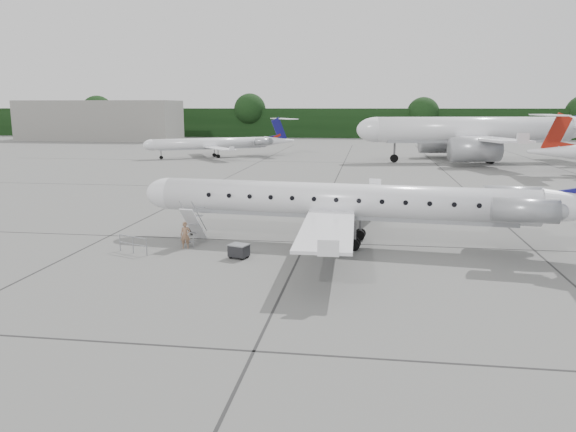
# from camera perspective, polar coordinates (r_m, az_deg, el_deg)

# --- Properties ---
(ground) EXTENTS (320.00, 320.00, 0.00)m
(ground) POSITION_cam_1_polar(r_m,az_deg,el_deg) (28.71, 10.45, -6.33)
(ground) COLOR slate
(ground) RESTS_ON ground
(treeline) EXTENTS (260.00, 4.00, 8.00)m
(treeline) POSITION_cam_1_polar(r_m,az_deg,el_deg) (157.46, 8.83, 9.29)
(treeline) COLOR black
(treeline) RESTS_ON ground
(terminal_building) EXTENTS (40.00, 14.00, 10.00)m
(terminal_building) POSITION_cam_1_polar(r_m,az_deg,el_deg) (153.67, -18.56, 9.19)
(terminal_building) COLOR slate
(terminal_building) RESTS_ON ground
(main_regional_jet) EXTENTS (31.69, 24.26, 7.61)m
(main_regional_jet) POSITION_cam_1_polar(r_m,az_deg,el_deg) (34.89, 5.47, 3.29)
(main_regional_jet) COLOR silver
(main_regional_jet) RESTS_ON ground
(airstair) EXTENTS (1.07, 2.32, 2.39)m
(airstair) POSITION_cam_1_polar(r_m,az_deg,el_deg) (35.69, -9.57, -0.90)
(airstair) COLOR silver
(airstair) RESTS_ON ground
(passenger) EXTENTS (0.67, 0.53, 1.63)m
(passenger) POSITION_cam_1_polar(r_m,az_deg,el_deg) (34.63, -10.38, -1.93)
(passenger) COLOR #835F47
(passenger) RESTS_ON ground
(safety_railing) EXTENTS (2.05, 0.94, 1.00)m
(safety_railing) POSITION_cam_1_polar(r_m,az_deg,el_deg) (34.22, -15.46, -2.85)
(safety_railing) COLOR gray
(safety_railing) RESTS_ON ground
(baggage_cart) EXTENTS (1.22, 1.10, 0.88)m
(baggage_cart) POSITION_cam_1_polar(r_m,az_deg,el_deg) (32.06, -5.02, -3.53)
(baggage_cart) COLOR black
(baggage_cart) RESTS_ON ground
(bg_narrowbody) EXTENTS (43.13, 34.57, 13.84)m
(bg_narrowbody) POSITION_cam_1_polar(r_m,az_deg,el_deg) (92.08, 18.35, 9.53)
(bg_narrowbody) COLOR silver
(bg_narrowbody) RESTS_ON ground
(bg_regional_left) EXTENTS (30.74, 28.32, 6.57)m
(bg_regional_left) POSITION_cam_1_polar(r_m,az_deg,el_deg) (96.34, -7.87, 7.86)
(bg_regional_left) COLOR silver
(bg_regional_left) RESTS_ON ground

